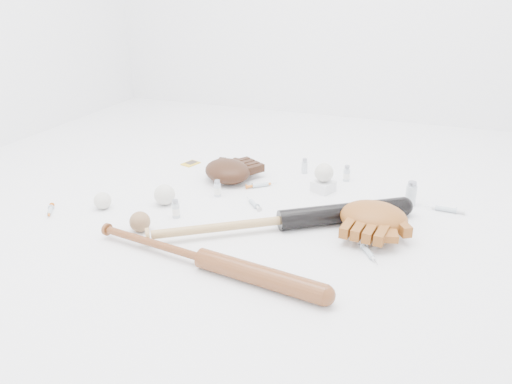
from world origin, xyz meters
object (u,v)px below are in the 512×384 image
(bat_dark, at_px, (282,220))
(glove_dark, at_px, (227,171))
(pedestal, at_px, (323,186))
(bat_wood, at_px, (203,258))

(bat_dark, xyz_separation_m, glove_dark, (-0.36, 0.35, 0.01))
(glove_dark, relative_size, pedestal, 3.33)
(bat_dark, bearing_deg, bat_wood, -149.72)
(pedestal, bearing_deg, bat_wood, -106.34)
(bat_dark, height_order, glove_dark, glove_dark)
(glove_dark, bearing_deg, bat_dark, -11.63)
(glove_dark, height_order, pedestal, glove_dark)
(bat_wood, bearing_deg, pedestal, 81.96)
(bat_dark, distance_m, pedestal, 0.39)
(bat_dark, relative_size, glove_dark, 3.80)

